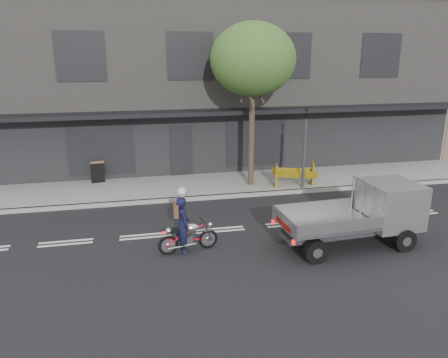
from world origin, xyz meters
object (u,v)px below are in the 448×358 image
Objects in this scene: motorcycle at (188,236)px; rider at (183,225)px; flatbed_ute at (379,208)px; sandwich_board at (98,173)px; street_tree at (253,60)px; traffic_light_pole at (304,152)px; construction_barrier at (297,175)px.

rider is (-0.15, -0.00, 0.36)m from motorcycle.
rider is at bearing 170.72° from motorcycle.
flatbed_ute is 4.81× the size of sandwich_board.
flatbed_ute is at bearing -49.81° from sandwich_board.
rider is 7.58m from sandwich_board.
street_tree is 1.93× the size of traffic_light_pole.
sandwich_board is at bearing 164.83° from construction_barrier.
street_tree is at bearing 107.30° from flatbed_ute.
rider is at bearing -139.88° from traffic_light_pole.
sandwich_board is (-2.81, 7.04, -0.24)m from rider.
flatbed_ute is (5.83, -0.57, 0.27)m from rider.
traffic_light_pole is 2.03× the size of construction_barrier.
construction_barrier is at bearing -57.22° from rider.
sandwich_board is at bearing 103.52° from motorcycle.
construction_barrier is 8.45m from sandwich_board.
traffic_light_pole is (2.00, -0.85, -3.63)m from street_tree.
rider reaches higher than motorcycle.
street_tree reaches higher than flatbed_ute.
street_tree is 8.07m from motorcycle.
flatbed_ute is at bearing -69.49° from street_tree.
traffic_light_pole is 0.81× the size of flatbed_ute.
street_tree is 7.93m from rider.
traffic_light_pole is at bearing -24.22° from sandwich_board.
flatbed_ute is at bearing -86.94° from traffic_light_pole.
street_tree reaches higher than rider.
traffic_light_pole is 5.28m from flatbed_ute.
sandwich_board is (-6.36, 1.51, -4.68)m from street_tree.
rider is at bearing -76.67° from sandwich_board.
construction_barrier is (1.79, -0.70, -4.64)m from street_tree.
rider is 7.21m from construction_barrier.
construction_barrier is at bearing -21.31° from street_tree.
rider is 1.88× the size of sandwich_board.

